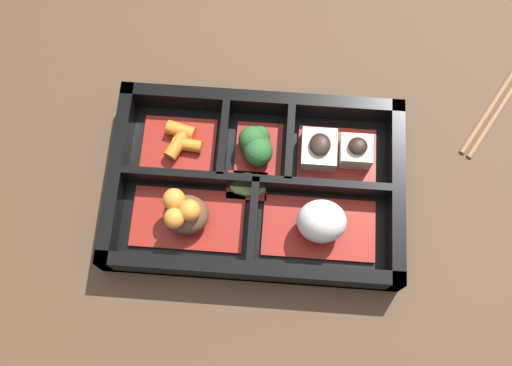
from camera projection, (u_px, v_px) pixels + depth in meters
name	position (u px, v px, depth m)	size (l,w,h in m)	color
ground_plane	(256.00, 190.00, 0.65)	(3.00, 3.00, 0.00)	#4C3523
bento_base	(256.00, 189.00, 0.65)	(0.31, 0.20, 0.01)	black
bento_rim	(256.00, 183.00, 0.63)	(0.31, 0.20, 0.04)	black
bowl_rice	(321.00, 223.00, 0.61)	(0.12, 0.07, 0.06)	maroon
bowl_stew	(185.00, 215.00, 0.61)	(0.12, 0.07, 0.05)	maroon
bowl_tofu	(335.00, 151.00, 0.64)	(0.09, 0.06, 0.04)	maroon
bowl_greens	(256.00, 145.00, 0.64)	(0.05, 0.06, 0.04)	maroon
bowl_carrots	(180.00, 142.00, 0.65)	(0.08, 0.06, 0.02)	maroon
bowl_pickles	(247.00, 185.00, 0.64)	(0.04, 0.03, 0.01)	maroon
chopsticks	(510.00, 85.00, 0.69)	(0.12, 0.19, 0.01)	brown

